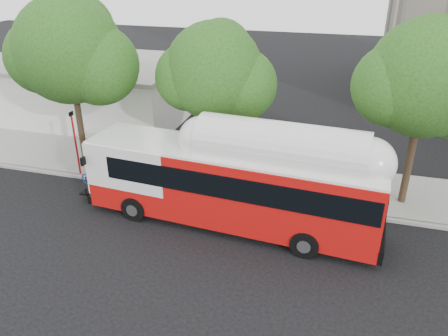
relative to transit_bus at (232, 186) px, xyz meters
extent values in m
plane|color=black|center=(-1.13, -1.70, -1.99)|extent=(120.00, 120.00, 0.00)
cube|color=gray|center=(-1.13, 4.80, -1.92)|extent=(60.00, 5.00, 0.15)
cube|color=gray|center=(-1.13, 2.20, -1.92)|extent=(60.00, 0.30, 0.15)
cube|color=maroon|center=(-4.13, 2.20, -1.91)|extent=(10.00, 0.32, 0.16)
cylinder|color=#2D2116|center=(-10.13, 3.80, 1.05)|extent=(0.36, 0.36, 6.08)
sphere|color=#204714|center=(-10.13, 3.80, 4.85)|extent=(5.80, 5.80, 5.80)
sphere|color=#204714|center=(-8.54, 4.00, 4.09)|extent=(4.35, 4.35, 4.35)
cylinder|color=#2D2116|center=(-2.13, 4.30, 0.73)|extent=(0.36, 0.36, 5.44)
sphere|color=#204714|center=(-2.13, 4.30, 4.13)|extent=(5.00, 5.00, 5.00)
sphere|color=#204714|center=(-0.76, 4.50, 3.45)|extent=(3.75, 3.75, 3.75)
cylinder|color=#2D2116|center=(7.87, 4.10, 0.89)|extent=(0.36, 0.36, 5.76)
sphere|color=#204714|center=(7.87, 4.10, 4.49)|extent=(5.40, 5.40, 5.40)
cube|color=silver|center=(-15.13, 12.30, 0.01)|extent=(16.00, 10.00, 4.00)
cube|color=gray|center=(-15.13, 12.30, 2.11)|extent=(16.20, 10.20, 0.30)
cube|color=red|center=(-0.10, 0.01, 0.01)|extent=(13.57, 3.99, 3.23)
cube|color=black|center=(0.45, -0.04, 0.68)|extent=(12.24, 3.95, 1.06)
cube|color=white|center=(-0.10, 0.01, 1.67)|extent=(13.56, 3.90, 0.11)
cube|color=white|center=(2.12, -0.18, 1.96)|extent=(7.29, 2.81, 0.61)
cube|color=black|center=(-7.38, 0.61, -1.43)|extent=(1.05, 2.07, 0.07)
imported|color=#223C9E|center=(-7.38, 0.61, -0.90)|extent=(0.82, 1.96, 1.01)
cylinder|color=red|center=(-9.65, 2.43, -0.17)|extent=(0.11, 0.11, 3.64)
cube|color=black|center=(-9.65, 2.43, 1.74)|extent=(0.05, 0.36, 0.23)
camera|label=1|loc=(4.37, -16.90, 9.41)|focal=35.00mm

